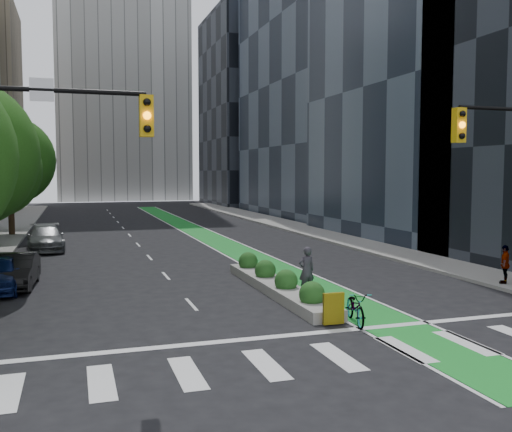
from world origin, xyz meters
TOP-DOWN VIEW (x-y plane):
  - ground at (0.00, 0.00)m, footprint 160.00×160.00m
  - sidewalk_right at (11.80, 25.00)m, footprint 3.60×90.00m
  - bike_lane_paint at (3.00, 30.00)m, footprint 2.20×70.00m
  - building_glass_far at (21.00, 45.00)m, footprint 14.00×24.00m
  - building_dark_end at (20.00, 68.00)m, footprint 14.00×18.00m
  - tree_far at (-11.00, 32.00)m, footprint 6.60×6.60m
  - median_planter at (1.20, 7.04)m, footprint 1.20×10.26m
  - bicycle at (2.00, 1.84)m, footprint 1.14×2.12m
  - cyclist at (2.22, 6.42)m, footprint 0.73×0.52m
  - parked_car_left_mid at (-8.88, 11.17)m, footprint 1.74×4.37m
  - parked_car_left_far at (-8.22, 23.00)m, footprint 2.48×5.37m
  - pedestrian_far at (10.70, 5.12)m, footprint 0.97×0.94m

SIDE VIEW (x-z plane):
  - ground at x=0.00m, z-range 0.00..0.00m
  - bike_lane_paint at x=3.00m, z-range 0.00..0.01m
  - sidewalk_right at x=11.80m, z-range 0.00..0.15m
  - median_planter at x=1.20m, z-range -0.18..0.92m
  - bicycle at x=2.00m, z-range 0.00..1.06m
  - parked_car_left_mid at x=-8.88m, z-range 0.00..1.41m
  - parked_car_left_far at x=-8.22m, z-range 0.00..1.52m
  - cyclist at x=2.22m, z-range 0.00..1.88m
  - pedestrian_far at x=10.70m, z-range 0.15..1.78m
  - tree_far at x=-11.00m, z-range 1.19..10.20m
  - building_dark_end at x=20.00m, z-range 0.00..28.00m
  - building_glass_far at x=21.00m, z-range 0.00..42.00m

